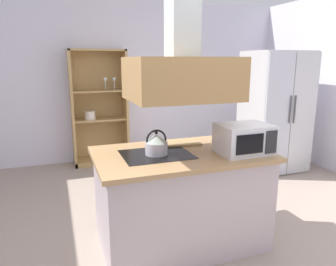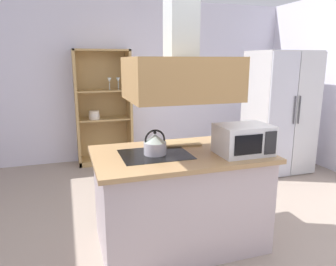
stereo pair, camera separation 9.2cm
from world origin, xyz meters
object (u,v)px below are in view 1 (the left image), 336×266
object	(u,v)px
dish_cabinet	(99,114)
cutting_board	(182,143)
refrigerator	(275,112)
kettle	(156,144)
microwave	(244,139)
fruit_bowl	(228,137)

from	to	relation	value
dish_cabinet	cutting_board	distance (m)	2.52
refrigerator	cutting_board	size ratio (longest dim) A/B	5.42
kettle	microwave	bearing A→B (deg)	-16.24
cutting_board	fruit_bowl	bearing A→B (deg)	-8.21
cutting_board	microwave	xyz separation A→B (m)	(0.39, -0.49, 0.12)
microwave	fruit_bowl	size ratio (longest dim) A/B	1.94
kettle	dish_cabinet	bearing A→B (deg)	92.74
dish_cabinet	microwave	distance (m)	3.09
kettle	fruit_bowl	xyz separation A→B (m)	(0.83, 0.20, -0.05)
microwave	kettle	bearing A→B (deg)	163.76
kettle	cutting_board	size ratio (longest dim) A/B	0.65
fruit_bowl	kettle	bearing A→B (deg)	-166.39
cutting_board	fruit_bowl	size ratio (longest dim) A/B	1.44
refrigerator	microwave	world-z (taller)	refrigerator
kettle	fruit_bowl	bearing A→B (deg)	13.61
dish_cabinet	kettle	xyz separation A→B (m)	(0.13, -2.74, 0.16)
fruit_bowl	microwave	bearing A→B (deg)	-100.80
cutting_board	refrigerator	bearing A→B (deg)	30.83
refrigerator	microwave	bearing A→B (deg)	-134.19
refrigerator	kettle	xyz separation A→B (m)	(-2.41, -1.50, 0.07)
cutting_board	microwave	distance (m)	0.64
microwave	fruit_bowl	world-z (taller)	microwave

